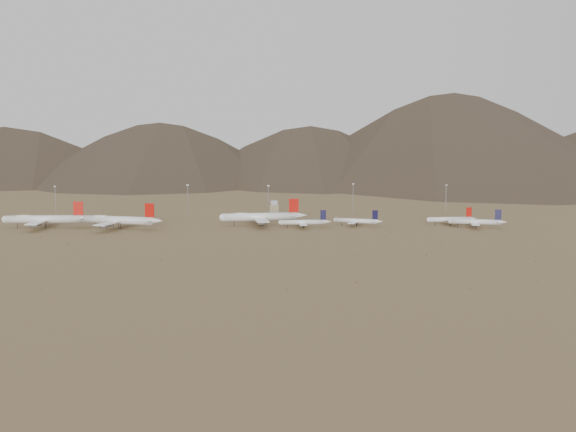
{
  "coord_description": "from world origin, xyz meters",
  "views": [
    {
      "loc": [
        21.47,
        -449.6,
        66.16
      ],
      "look_at": [
        39.05,
        30.0,
        8.56
      ],
      "focal_mm": 40.0,
      "sensor_mm": 36.0,
      "label": 1
    }
  ],
  "objects_px": {
    "widebody_west": "(44,219)",
    "widebody_centre": "(119,220)",
    "narrowbody_b": "(357,221)",
    "control_tower": "(274,208)",
    "narrowbody_a": "(304,222)",
    "widebody_east": "(261,217)"
  },
  "relations": [
    {
      "from": "widebody_west",
      "to": "widebody_east",
      "type": "bearing_deg",
      "value": 1.71
    },
    {
      "from": "widebody_east",
      "to": "narrowbody_b",
      "type": "relative_size",
      "value": 1.87
    },
    {
      "from": "widebody_west",
      "to": "control_tower",
      "type": "relative_size",
      "value": 5.59
    },
    {
      "from": "widebody_east",
      "to": "control_tower",
      "type": "height_order",
      "value": "widebody_east"
    },
    {
      "from": "widebody_centre",
      "to": "widebody_east",
      "type": "xyz_separation_m",
      "value": [
        104.92,
        15.18,
        0.21
      ]
    },
    {
      "from": "widebody_east",
      "to": "control_tower",
      "type": "distance_m",
      "value": 81.11
    },
    {
      "from": "narrowbody_a",
      "to": "control_tower",
      "type": "xyz_separation_m",
      "value": [
        -21.03,
        93.76,
        1.01
      ]
    },
    {
      "from": "control_tower",
      "to": "widebody_centre",
      "type": "bearing_deg",
      "value": -140.72
    },
    {
      "from": "narrowbody_b",
      "to": "widebody_west",
      "type": "bearing_deg",
      "value": -158.16
    },
    {
      "from": "widebody_centre",
      "to": "narrowbody_a",
      "type": "bearing_deg",
      "value": 16.93
    },
    {
      "from": "widebody_centre",
      "to": "narrowbody_b",
      "type": "height_order",
      "value": "widebody_centre"
    },
    {
      "from": "widebody_west",
      "to": "narrowbody_b",
      "type": "relative_size",
      "value": 1.83
    },
    {
      "from": "widebody_west",
      "to": "narrowbody_a",
      "type": "distance_m",
      "value": 194.54
    },
    {
      "from": "widebody_centre",
      "to": "narrowbody_b",
      "type": "xyz_separation_m",
      "value": [
        178.83,
        9.37,
        -2.69
      ]
    },
    {
      "from": "widebody_west",
      "to": "widebody_east",
      "type": "relative_size",
      "value": 0.98
    },
    {
      "from": "control_tower",
      "to": "narrowbody_a",
      "type": "bearing_deg",
      "value": -77.36
    },
    {
      "from": "widebody_centre",
      "to": "widebody_east",
      "type": "bearing_deg",
      "value": 24.47
    },
    {
      "from": "widebody_west",
      "to": "control_tower",
      "type": "distance_m",
      "value": 194.54
    },
    {
      "from": "widebody_west",
      "to": "widebody_centre",
      "type": "bearing_deg",
      "value": -8.38
    },
    {
      "from": "widebody_west",
      "to": "widebody_centre",
      "type": "xyz_separation_m",
      "value": [
        56.75,
        -7.26,
        -0.04
      ]
    },
    {
      "from": "widebody_west",
      "to": "narrowbody_b",
      "type": "distance_m",
      "value": 235.6
    },
    {
      "from": "narrowbody_a",
      "to": "narrowbody_b",
      "type": "height_order",
      "value": "narrowbody_a"
    }
  ]
}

